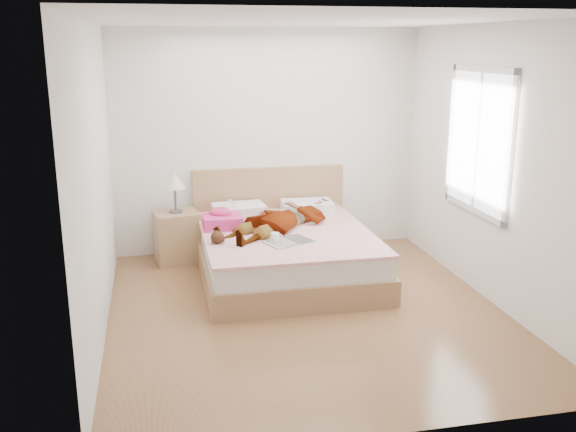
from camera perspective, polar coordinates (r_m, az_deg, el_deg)
The scene contains 11 objects.
ground at distance 6.03m, azimuth 1.67°, elevation -8.50°, with size 4.00×4.00×0.00m, color #522E19.
woman at distance 6.90m, azimuth -0.40°, elevation 0.09°, with size 0.65×1.72×0.24m, color white.
hair at distance 7.27m, azimuth -5.51°, elevation 0.13°, with size 0.40×0.49×0.07m, color black.
phone at distance 7.19m, azimuth -4.94°, elevation 1.23°, with size 0.05×0.10×0.01m, color silver.
room_shell at distance 6.52m, azimuth 16.59°, elevation 6.40°, with size 4.00×4.00×4.00m.
bed at distance 6.88m, azimuth -0.32°, elevation -3.02°, with size 1.80×2.08×1.00m.
towel at distance 6.88m, azimuth -5.89°, elevation -0.32°, with size 0.42×0.36×0.22m.
magazine at distance 6.36m, azimuth 0.16°, elevation -2.26°, with size 0.55×0.46×0.03m.
coffee_mug at distance 6.34m, azimuth -1.13°, elevation -1.92°, with size 0.13×0.10×0.10m.
plush_toy at distance 6.37m, azimuth -6.30°, elevation -1.82°, with size 0.14×0.21×0.12m.
nightstand at distance 7.37m, azimuth -9.84°, elevation -1.49°, with size 0.54×0.49×1.03m.
Camera 1 is at (-1.30, -5.38, 2.41)m, focal length 40.00 mm.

